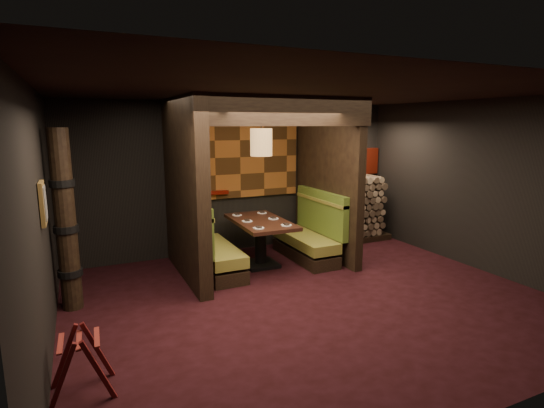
{
  "coord_description": "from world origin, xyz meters",
  "views": [
    {
      "loc": [
        -2.87,
        -4.89,
        2.44
      ],
      "look_at": [
        0.0,
        1.3,
        1.15
      ],
      "focal_mm": 28.0,
      "sensor_mm": 36.0,
      "label": 1
    }
  ],
  "objects_px": {
    "booth_bench_left": "(210,250)",
    "firewood_stack": "(349,209)",
    "booth_bench_right": "(310,237)",
    "pendant_lamp": "(261,142)",
    "totem_column": "(66,222)",
    "dining_table": "(260,234)",
    "luggage_rack": "(81,361)"
  },
  "relations": [
    {
      "from": "totem_column",
      "to": "pendant_lamp",
      "type": "bearing_deg",
      "value": 9.08
    },
    {
      "from": "luggage_rack",
      "to": "firewood_stack",
      "type": "height_order",
      "value": "firewood_stack"
    },
    {
      "from": "booth_bench_right",
      "to": "luggage_rack",
      "type": "height_order",
      "value": "booth_bench_right"
    },
    {
      "from": "booth_bench_right",
      "to": "luggage_rack",
      "type": "relative_size",
      "value": 2.49
    },
    {
      "from": "booth_bench_right",
      "to": "pendant_lamp",
      "type": "distance_m",
      "value": 2.01
    },
    {
      "from": "booth_bench_right",
      "to": "totem_column",
      "type": "height_order",
      "value": "totem_column"
    },
    {
      "from": "luggage_rack",
      "to": "firewood_stack",
      "type": "relative_size",
      "value": 0.37
    },
    {
      "from": "dining_table",
      "to": "pendant_lamp",
      "type": "relative_size",
      "value": 1.68
    },
    {
      "from": "booth_bench_right",
      "to": "luggage_rack",
      "type": "xyz_separation_m",
      "value": [
        -3.9,
        -2.61,
        -0.08
      ]
    },
    {
      "from": "booth_bench_left",
      "to": "luggage_rack",
      "type": "relative_size",
      "value": 2.49
    },
    {
      "from": "pendant_lamp",
      "to": "luggage_rack",
      "type": "relative_size",
      "value": 1.45
    },
    {
      "from": "booth_bench_left",
      "to": "pendant_lamp",
      "type": "relative_size",
      "value": 1.72
    },
    {
      "from": "booth_bench_right",
      "to": "dining_table",
      "type": "relative_size",
      "value": 1.02
    },
    {
      "from": "dining_table",
      "to": "luggage_rack",
      "type": "distance_m",
      "value": 3.89
    },
    {
      "from": "booth_bench_right",
      "to": "luggage_rack",
      "type": "distance_m",
      "value": 4.69
    },
    {
      "from": "dining_table",
      "to": "firewood_stack",
      "type": "height_order",
      "value": "firewood_stack"
    },
    {
      "from": "booth_bench_left",
      "to": "totem_column",
      "type": "xyz_separation_m",
      "value": [
        -2.09,
        -0.55,
        0.79
      ]
    },
    {
      "from": "booth_bench_left",
      "to": "totem_column",
      "type": "distance_m",
      "value": 2.3
    },
    {
      "from": "luggage_rack",
      "to": "firewood_stack",
      "type": "xyz_separation_m",
      "value": [
        5.25,
        3.31,
        0.36
      ]
    },
    {
      "from": "pendant_lamp",
      "to": "luggage_rack",
      "type": "distance_m",
      "value": 4.26
    },
    {
      "from": "pendant_lamp",
      "to": "luggage_rack",
      "type": "height_order",
      "value": "pendant_lamp"
    },
    {
      "from": "dining_table",
      "to": "luggage_rack",
      "type": "height_order",
      "value": "dining_table"
    },
    {
      "from": "booth_bench_right",
      "to": "pendant_lamp",
      "type": "height_order",
      "value": "pendant_lamp"
    },
    {
      "from": "booth_bench_right",
      "to": "totem_column",
      "type": "bearing_deg",
      "value": -172.14
    },
    {
      "from": "luggage_rack",
      "to": "firewood_stack",
      "type": "bearing_deg",
      "value": 32.19
    },
    {
      "from": "dining_table",
      "to": "totem_column",
      "type": "xyz_separation_m",
      "value": [
        -2.98,
        -0.53,
        0.61
      ]
    },
    {
      "from": "booth_bench_left",
      "to": "firewood_stack",
      "type": "distance_m",
      "value": 3.33
    },
    {
      "from": "dining_table",
      "to": "booth_bench_left",
      "type": "bearing_deg",
      "value": 178.49
    },
    {
      "from": "luggage_rack",
      "to": "totem_column",
      "type": "distance_m",
      "value": 2.23
    },
    {
      "from": "booth_bench_left",
      "to": "totem_column",
      "type": "bearing_deg",
      "value": -165.25
    },
    {
      "from": "dining_table",
      "to": "luggage_rack",
      "type": "xyz_separation_m",
      "value": [
        -2.9,
        -2.58,
        -0.26
      ]
    },
    {
      "from": "luggage_rack",
      "to": "pendant_lamp",
      "type": "bearing_deg",
      "value": 41.12
    }
  ]
}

